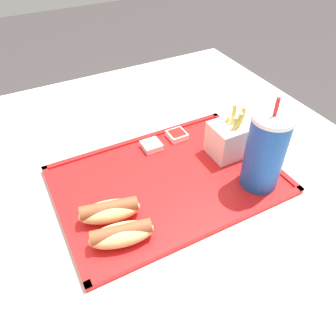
# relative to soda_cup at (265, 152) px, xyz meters

# --- Properties ---
(dining_table) EXTENTS (1.04, 1.12, 0.76)m
(dining_table) POSITION_rel_soda_cup_xyz_m (0.20, -0.08, -0.47)
(dining_table) COLOR beige
(dining_table) RESTS_ON ground_plane
(food_tray) EXTENTS (0.45, 0.31, 0.01)m
(food_tray) POSITION_rel_soda_cup_xyz_m (0.16, -0.10, -0.09)
(food_tray) COLOR red
(food_tray) RESTS_ON dining_table
(soda_cup) EXTENTS (0.08, 0.08, 0.20)m
(soda_cup) POSITION_rel_soda_cup_xyz_m (0.00, 0.00, 0.00)
(soda_cup) COLOR #194CA5
(soda_cup) RESTS_ON food_tray
(hot_dog_far) EXTENTS (0.12, 0.07, 0.04)m
(hot_dog_far) POSITION_rel_soda_cup_xyz_m (0.30, 0.01, -0.06)
(hot_dog_far) COLOR #DBB270
(hot_dog_far) RESTS_ON food_tray
(hot_dog_near) EXTENTS (0.12, 0.07, 0.04)m
(hot_dog_near) POSITION_rel_soda_cup_xyz_m (0.30, -0.05, -0.06)
(hot_dog_near) COLOR #DBB270
(hot_dog_near) RESTS_ON food_tray
(fries_carton) EXTENTS (0.09, 0.07, 0.12)m
(fries_carton) POSITION_rel_soda_cup_xyz_m (-0.00, -0.11, -0.04)
(fries_carton) COLOR silver
(fries_carton) RESTS_ON food_tray
(sauce_cup_mayo) EXTENTS (0.04, 0.04, 0.02)m
(sauce_cup_mayo) POSITION_rel_soda_cup_xyz_m (0.14, -0.20, -0.07)
(sauce_cup_mayo) COLOR silver
(sauce_cup_mayo) RESTS_ON food_tray
(sauce_cup_ketchup) EXTENTS (0.04, 0.04, 0.02)m
(sauce_cup_ketchup) POSITION_rel_soda_cup_xyz_m (0.07, -0.21, -0.07)
(sauce_cup_ketchup) COLOR silver
(sauce_cup_ketchup) RESTS_ON food_tray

